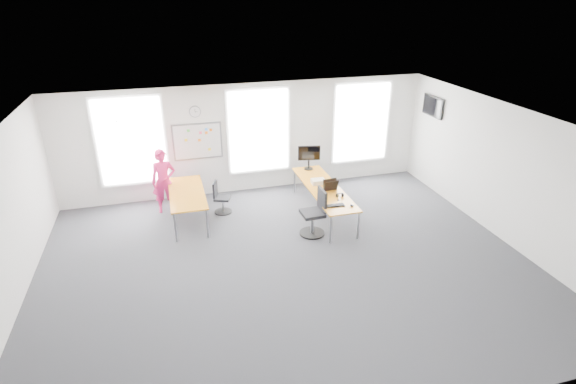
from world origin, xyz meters
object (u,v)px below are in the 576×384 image
object	(u,v)px
chair_left	(221,199)
headphones	(340,195)
person	(164,181)
keyboard	(336,205)
desk_right	(324,189)
chair_right	(315,215)
monitor	(309,155)
desk_left	(187,195)

from	to	relation	value
chair_left	headphones	bearing A→B (deg)	-97.11
person	keyboard	xyz separation A→B (m)	(3.72, -2.25, -0.10)
desk_right	chair_right	size ratio (longest dim) A/B	2.67
headphones	monitor	distance (m)	1.93
chair_right	headphones	bearing A→B (deg)	110.30
chair_left	keyboard	world-z (taller)	chair_left
chair_left	chair_right	bearing A→B (deg)	-110.14
chair_right	headphones	distance (m)	0.81
keyboard	headphones	bearing A→B (deg)	63.98
chair_right	headphones	xyz separation A→B (m)	(0.70, 0.29, 0.28)
desk_right	chair_left	world-z (taller)	chair_left
desk_right	person	world-z (taller)	person
desk_right	monitor	distance (m)	1.34
chair_right	keyboard	world-z (taller)	chair_right
person	keyboard	size ratio (longest dim) A/B	3.97
desk_right	desk_left	world-z (taller)	desk_left
desk_left	person	world-z (taller)	person
desk_right	headphones	world-z (taller)	headphones
keyboard	headphones	world-z (taller)	headphones
desk_left	keyboard	xyz separation A→B (m)	(3.21, -1.59, 0.04)
monitor	chair_right	bearing A→B (deg)	-93.73
desk_right	person	distance (m)	4.00
keyboard	desk_right	bearing A→B (deg)	91.26
monitor	desk_right	bearing A→B (deg)	-80.47
keyboard	desk_left	bearing A→B (deg)	159.88
desk_right	keyboard	size ratio (longest dim) A/B	7.08
chair_right	chair_left	world-z (taller)	chair_right
keyboard	person	bearing A→B (deg)	154.99
desk_right	monitor	size ratio (longest dim) A/B	4.41
desk_left	keyboard	bearing A→B (deg)	-26.30
chair_right	monitor	world-z (taller)	monitor
keyboard	monitor	bearing A→B (deg)	93.44
person	desk_left	bearing A→B (deg)	-52.89
person	desk_right	bearing A→B (deg)	-17.87
keyboard	chair_left	bearing A→B (deg)	149.14
chair_left	monitor	distance (m)	2.66
chair_right	person	size ratio (longest dim) A/B	0.67
monitor	keyboard	bearing A→B (deg)	-82.28
headphones	desk_right	bearing A→B (deg)	117.33
desk_left	chair_left	size ratio (longest dim) A/B	2.47
desk_right	keyboard	bearing A→B (deg)	-94.92
chair_left	desk_right	bearing A→B (deg)	-86.57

